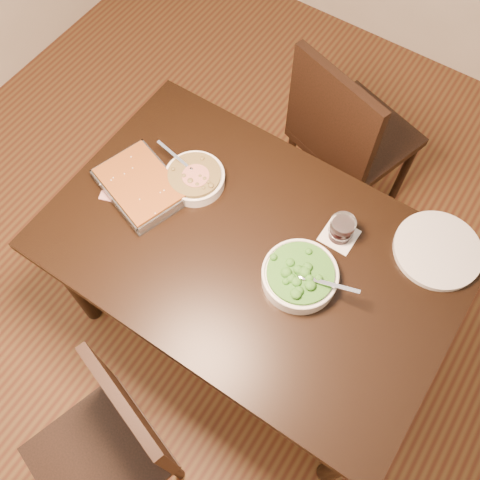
# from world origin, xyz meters

# --- Properties ---
(ground) EXTENTS (4.00, 4.00, 0.00)m
(ground) POSITION_xyz_m (0.00, 0.00, 0.00)
(ground) COLOR #4E2516
(ground) RESTS_ON ground
(room) EXTENTS (4.04, 4.04, 2.72)m
(room) POSITION_xyz_m (0.00, 0.00, 1.71)
(room) COLOR beige
(room) RESTS_ON ground
(table) EXTENTS (1.40, 0.90, 0.75)m
(table) POSITION_xyz_m (0.00, 0.00, 0.65)
(table) COLOR black
(table) RESTS_ON ground
(magazine_a) EXTENTS (0.31, 0.27, 0.01)m
(magazine_a) POSITION_xyz_m (-0.47, -0.01, 0.75)
(magazine_a) COLOR #A72F41
(magazine_a) RESTS_ON table
(coaster) EXTENTS (0.11, 0.11, 0.00)m
(coaster) POSITION_xyz_m (0.22, 0.21, 0.75)
(coaster) COLOR white
(coaster) RESTS_ON table
(stew_bowl) EXTENTS (0.24, 0.22, 0.08)m
(stew_bowl) POSITION_xyz_m (-0.32, 0.11, 0.78)
(stew_bowl) COLOR white
(stew_bowl) RESTS_ON table
(broccoli_bowl) EXTENTS (0.29, 0.25, 0.10)m
(broccoli_bowl) POSITION_xyz_m (0.19, -0.01, 0.78)
(broccoli_bowl) COLOR white
(broccoli_bowl) RESTS_ON table
(baking_dish) EXTENTS (0.37, 0.31, 0.06)m
(baking_dish) POSITION_xyz_m (-0.46, -0.02, 0.78)
(baking_dish) COLOR silver
(baking_dish) RESTS_ON table
(wine_tumbler) EXTENTS (0.08, 0.08, 0.09)m
(wine_tumbler) POSITION_xyz_m (0.22, 0.21, 0.80)
(wine_tumbler) COLOR black
(wine_tumbler) RESTS_ON coaster
(dinner_plate) EXTENTS (0.30, 0.30, 0.02)m
(dinner_plate) POSITION_xyz_m (0.53, 0.34, 0.76)
(dinner_plate) COLOR silver
(dinner_plate) RESTS_ON table
(chair_near) EXTENTS (0.50, 0.50, 0.85)m
(chair_near) POSITION_xyz_m (-0.06, -0.74, 0.48)
(chair_near) COLOR black
(chair_near) RESTS_ON ground
(chair_far) EXTENTS (0.56, 0.56, 0.96)m
(chair_far) POSITION_xyz_m (-0.02, 0.77, 0.54)
(chair_far) COLOR black
(chair_far) RESTS_ON ground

